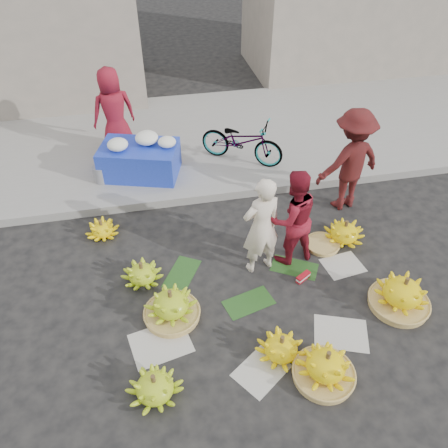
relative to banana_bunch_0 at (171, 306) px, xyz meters
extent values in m
plane|color=black|center=(1.12, 0.22, -0.21)|extent=(80.00, 80.00, 0.00)
cube|color=gray|center=(1.12, 2.42, -0.13)|extent=(40.00, 0.25, 0.15)
cube|color=gray|center=(1.12, 4.52, -0.15)|extent=(40.00, 4.00, 0.12)
cylinder|color=#AF8C49|center=(0.00, 0.00, -0.16)|extent=(0.70, 0.70, 0.09)
cylinder|color=#4D381E|center=(0.00, 0.00, 0.21)|extent=(0.05, 0.05, 0.12)
cylinder|color=#4D381E|center=(-0.29, -1.03, 0.09)|extent=(0.05, 0.05, 0.12)
cylinder|color=#AF8C49|center=(1.58, -1.19, -0.16)|extent=(0.69, 0.69, 0.09)
cylinder|color=#4D381E|center=(1.58, -1.19, 0.20)|extent=(0.05, 0.05, 0.12)
cylinder|color=#4D381E|center=(1.19, -0.82, 0.08)|extent=(0.05, 0.05, 0.12)
cylinder|color=#AF8C49|center=(2.93, -0.41, -0.16)|extent=(0.77, 0.77, 0.09)
cylinder|color=#4D381E|center=(2.93, -0.41, 0.24)|extent=(0.05, 0.05, 0.12)
cylinder|color=#4D381E|center=(2.74, 0.94, 0.10)|extent=(0.05, 0.05, 0.12)
cylinder|color=#4D381E|center=(-0.33, 0.70, 0.07)|extent=(0.05, 0.05, 0.12)
cylinder|color=#4D381E|center=(-0.88, 1.79, 0.03)|extent=(0.05, 0.05, 0.12)
cylinder|color=#AF8C49|center=(2.37, 0.87, -0.18)|extent=(0.63, 0.63, 0.06)
cube|color=#AA121D|center=(1.86, 0.27, -0.15)|extent=(0.23, 0.18, 0.09)
imported|color=#F4E5CD|center=(1.31, 0.63, 0.55)|extent=(0.62, 0.48, 1.51)
imported|color=maroon|center=(1.78, 0.75, 0.53)|extent=(0.80, 0.67, 1.47)
imported|color=maroon|center=(3.07, 1.79, 0.65)|extent=(1.23, 0.87, 1.72)
cube|color=#1C34BB|center=(-0.19, 3.24, 0.19)|extent=(1.52, 1.18, 0.56)
ellipsoid|color=white|center=(-0.52, 3.19, 0.57)|extent=(0.36, 0.36, 0.20)
ellipsoid|color=white|center=(-0.02, 3.30, 0.58)|extent=(0.40, 0.40, 0.22)
ellipsoid|color=white|center=(0.31, 3.13, 0.55)|extent=(0.31, 0.31, 0.17)
cylinder|color=gray|center=(-0.89, 3.13, 0.06)|extent=(0.27, 0.27, 0.30)
imported|color=maroon|center=(-0.56, 4.15, 0.73)|extent=(0.91, 0.71, 1.63)
imported|color=gray|center=(1.68, 3.31, 0.33)|extent=(1.33, 1.63, 0.83)
camera|label=1|loc=(-0.05, -3.60, 4.30)|focal=35.00mm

